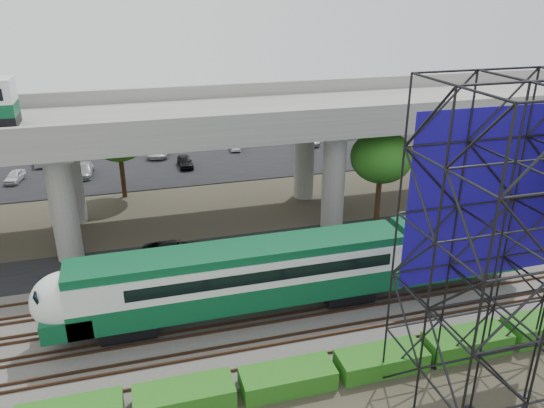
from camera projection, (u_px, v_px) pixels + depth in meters
name	position (u px, v px, depth m)	size (l,w,h in m)	color
ground	(247.00, 338.00, 29.47)	(140.00, 140.00, 0.00)	#474233
ballast_bed	(239.00, 317.00, 31.21)	(90.00, 12.00, 0.20)	slate
service_road	(214.00, 253.00, 38.79)	(90.00, 5.00, 0.08)	black
parking_lot	(178.00, 159.00, 59.69)	(90.00, 18.00, 0.08)	black
harbor_water	(161.00, 117.00, 79.27)	(140.00, 40.00, 0.03)	#465B73
rail_tracks	(239.00, 314.00, 31.14)	(90.00, 9.52, 0.16)	#472D1E
commuter_train	(278.00, 270.00, 30.74)	(29.30, 3.06, 4.30)	black
overpass	(180.00, 127.00, 40.23)	(80.00, 12.00, 12.40)	#9E9B93
scaffold_tower	(527.00, 262.00, 22.10)	(9.36, 6.36, 15.00)	black
hedge_strip	(288.00, 378.00, 25.69)	(34.60, 1.80, 1.20)	#1C5C15
trees	(138.00, 163.00, 40.55)	(40.94, 16.94, 7.69)	#382314
suv	(175.00, 250.00, 37.71)	(2.12, 4.60, 1.28)	black
parked_cars	(190.00, 153.00, 59.71)	(34.76, 9.68, 1.32)	silver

